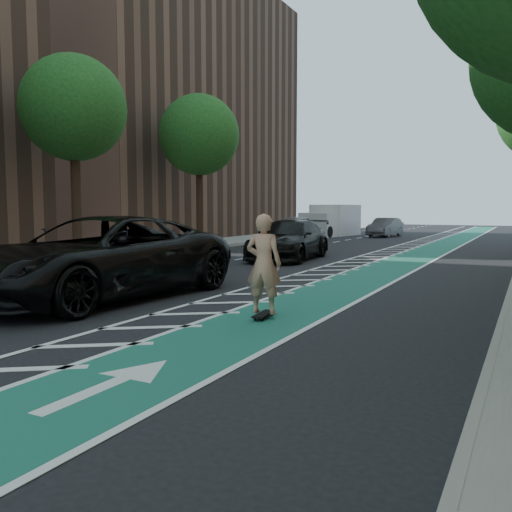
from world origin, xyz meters
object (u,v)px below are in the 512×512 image
Objects in this scene: skateboarder at (264,264)px; suv_near at (100,257)px; suv_far at (289,240)px; barrel_a at (177,254)px.

skateboarder is 4.45m from suv_near.
suv_near reaches higher than suv_far.
suv_far is 5.52× the size of barrel_a.
skateboarder reaches higher than barrel_a.
suv_far is (0.12, 10.74, -0.16)m from suv_near.
suv_near is 1.26× the size of suv_far.
barrel_a is (-6.73, 6.64, -0.59)m from skateboarder.
suv_far is 5.05m from barrel_a.
suv_near is at bearing -70.04° from barrel_a.
barrel_a is at bearing -123.70° from suv_far.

